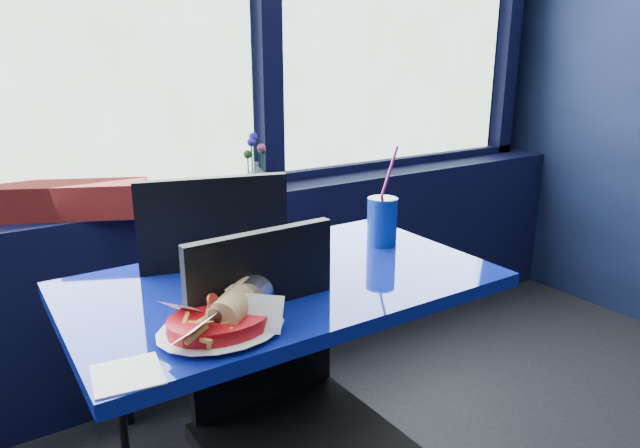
{
  "coord_description": "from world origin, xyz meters",
  "views": [
    {
      "loc": [
        -0.45,
        0.66,
        1.37
      ],
      "look_at": [
        0.41,
        1.98,
        0.9
      ],
      "focal_mm": 32.0,
      "sensor_mm": 36.0,
      "label": 1
    }
  ],
  "objects_px": {
    "near_table": "(284,335)",
    "ketchup_bottle": "(271,216)",
    "flower_vase": "(256,173)",
    "soda_cup": "(382,220)",
    "chair_near_back": "(193,303)",
    "food_basket": "(223,319)",
    "chair_near_front": "(286,398)",
    "planter_box": "(57,200)"
  },
  "relations": [
    {
      "from": "near_table",
      "to": "ketchup_bottle",
      "type": "xyz_separation_m",
      "value": [
        0.1,
        0.25,
        0.29
      ]
    },
    {
      "from": "near_table",
      "to": "ketchup_bottle",
      "type": "distance_m",
      "value": 0.4
    },
    {
      "from": "flower_vase",
      "to": "soda_cup",
      "type": "xyz_separation_m",
      "value": [
        0.09,
        -0.75,
        -0.04
      ]
    },
    {
      "from": "near_table",
      "to": "chair_near_back",
      "type": "bearing_deg",
      "value": 117.58
    },
    {
      "from": "flower_vase",
      "to": "chair_near_back",
      "type": "bearing_deg",
      "value": -134.22
    },
    {
      "from": "ketchup_bottle",
      "to": "soda_cup",
      "type": "height_order",
      "value": "soda_cup"
    },
    {
      "from": "near_table",
      "to": "food_basket",
      "type": "bearing_deg",
      "value": -142.5
    },
    {
      "from": "near_table",
      "to": "chair_near_back",
      "type": "height_order",
      "value": "chair_near_back"
    },
    {
      "from": "chair_near_front",
      "to": "planter_box",
      "type": "bearing_deg",
      "value": 104.23
    },
    {
      "from": "near_table",
      "to": "ketchup_bottle",
      "type": "height_order",
      "value": "ketchup_bottle"
    },
    {
      "from": "flower_vase",
      "to": "ketchup_bottle",
      "type": "height_order",
      "value": "flower_vase"
    },
    {
      "from": "chair_near_back",
      "to": "soda_cup",
      "type": "xyz_separation_m",
      "value": [
        0.59,
        -0.23,
        0.24
      ]
    },
    {
      "from": "food_basket",
      "to": "ketchup_bottle",
      "type": "bearing_deg",
      "value": 34.99
    },
    {
      "from": "chair_near_front",
      "to": "ketchup_bottle",
      "type": "distance_m",
      "value": 0.65
    },
    {
      "from": "chair_near_back",
      "to": "soda_cup",
      "type": "distance_m",
      "value": 0.68
    },
    {
      "from": "near_table",
      "to": "flower_vase",
      "type": "relative_size",
      "value": 4.81
    },
    {
      "from": "near_table",
      "to": "chair_near_front",
      "type": "distance_m",
      "value": 0.29
    },
    {
      "from": "chair_near_front",
      "to": "ketchup_bottle",
      "type": "bearing_deg",
      "value": 62.91
    },
    {
      "from": "chair_near_front",
      "to": "ketchup_bottle",
      "type": "height_order",
      "value": "ketchup_bottle"
    },
    {
      "from": "flower_vase",
      "to": "near_table",
      "type": "bearing_deg",
      "value": -112.42
    },
    {
      "from": "near_table",
      "to": "food_basket",
      "type": "distance_m",
      "value": 0.42
    },
    {
      "from": "chair_near_front",
      "to": "soda_cup",
      "type": "distance_m",
      "value": 0.72
    },
    {
      "from": "chair_near_back",
      "to": "food_basket",
      "type": "relative_size",
      "value": 3.3
    },
    {
      "from": "chair_near_front",
      "to": "planter_box",
      "type": "xyz_separation_m",
      "value": [
        -0.31,
        1.11,
        0.32
      ]
    },
    {
      "from": "food_basket",
      "to": "planter_box",
      "type": "bearing_deg",
      "value": 83.34
    },
    {
      "from": "chair_near_front",
      "to": "flower_vase",
      "type": "height_order",
      "value": "flower_vase"
    },
    {
      "from": "planter_box",
      "to": "soda_cup",
      "type": "distance_m",
      "value": 1.17
    },
    {
      "from": "soda_cup",
      "to": "flower_vase",
      "type": "bearing_deg",
      "value": 96.46
    },
    {
      "from": "near_table",
      "to": "planter_box",
      "type": "xyz_separation_m",
      "value": [
        -0.45,
        0.85,
        0.29
      ]
    },
    {
      "from": "chair_near_back",
      "to": "planter_box",
      "type": "height_order",
      "value": "chair_near_back"
    },
    {
      "from": "chair_near_back",
      "to": "soda_cup",
      "type": "height_order",
      "value": "soda_cup"
    },
    {
      "from": "near_table",
      "to": "planter_box",
      "type": "height_order",
      "value": "planter_box"
    },
    {
      "from": "chair_near_front",
      "to": "flower_vase",
      "type": "xyz_separation_m",
      "value": [
        0.49,
        1.09,
        0.33
      ]
    },
    {
      "from": "chair_near_front",
      "to": "planter_box",
      "type": "relative_size",
      "value": 1.52
    },
    {
      "from": "flower_vase",
      "to": "soda_cup",
      "type": "relative_size",
      "value": 0.73
    },
    {
      "from": "flower_vase",
      "to": "ketchup_bottle",
      "type": "xyz_separation_m",
      "value": [
        -0.24,
        -0.58,
        -0.02
      ]
    },
    {
      "from": "food_basket",
      "to": "soda_cup",
      "type": "xyz_separation_m",
      "value": [
        0.71,
        0.3,
        0.05
      ]
    },
    {
      "from": "chair_near_front",
      "to": "planter_box",
      "type": "height_order",
      "value": "chair_near_front"
    },
    {
      "from": "chair_near_back",
      "to": "flower_vase",
      "type": "distance_m",
      "value": 0.78
    },
    {
      "from": "flower_vase",
      "to": "ketchup_bottle",
      "type": "distance_m",
      "value": 0.63
    },
    {
      "from": "planter_box",
      "to": "flower_vase",
      "type": "xyz_separation_m",
      "value": [
        0.8,
        -0.02,
        0.01
      ]
    },
    {
      "from": "chair_near_front",
      "to": "soda_cup",
      "type": "xyz_separation_m",
      "value": [
        0.57,
        0.34,
        0.29
      ]
    }
  ]
}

